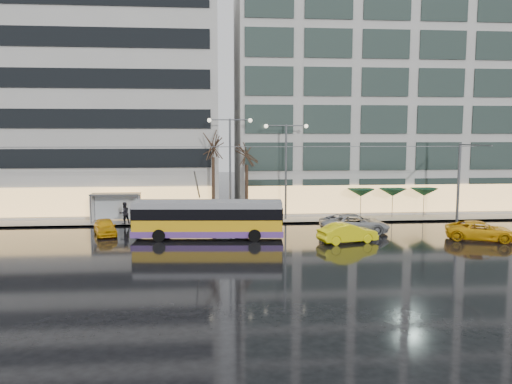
{
  "coord_description": "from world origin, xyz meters",
  "views": [
    {
      "loc": [
        0.52,
        -33.45,
        7.77
      ],
      "look_at": [
        3.81,
        5.0,
        3.3
      ],
      "focal_mm": 35.0,
      "sensor_mm": 36.0,
      "label": 1
    }
  ],
  "objects": [
    {
      "name": "sedan_silver",
      "position": [
        11.58,
        4.58,
        0.76
      ],
      "size": [
        5.74,
        3.14,
        1.53
      ],
      "primitive_type": "imported",
      "rotation": [
        0.0,
        0.0,
        1.46
      ],
      "color": "#9C9CA0",
      "rests_on": "ground"
    },
    {
      "name": "parasol_a",
      "position": [
        14.0,
        11.0,
        2.45
      ],
      "size": [
        2.5,
        2.5,
        2.65
      ],
      "color": "#595B60",
      "rests_on": "sidewalk"
    },
    {
      "name": "building_left",
      "position": [
        -16.0,
        19.0,
        11.15
      ],
      "size": [
        34.0,
        14.0,
        22.0
      ],
      "primitive_type": "cube",
      "color": "#A9A8A2",
      "rests_on": "sidewalk"
    },
    {
      "name": "ground",
      "position": [
        0.0,
        0.0,
        0.0
      ],
      "size": [
        140.0,
        140.0,
        0.0
      ],
      "primitive_type": "plane",
      "color": "black",
      "rests_on": "ground"
    },
    {
      "name": "taxi_c",
      "position": [
        20.17,
        1.2,
        0.69
      ],
      "size": [
        5.49,
        3.97,
        1.39
      ],
      "primitive_type": "imported",
      "rotation": [
        0.0,
        0.0,
        1.2
      ],
      "color": "#EFA90C",
      "rests_on": "ground"
    },
    {
      "name": "street_lamp_near",
      "position": [
        2.0,
        10.8,
        5.99
      ],
      "size": [
        3.96,
        0.36,
        9.03
      ],
      "color": "#595B60",
      "rests_on": "sidewalk"
    },
    {
      "name": "tree_b",
      "position": [
        3.5,
        11.2,
        6.4
      ],
      "size": [
        3.2,
        3.2,
        7.7
      ],
      "color": "black",
      "rests_on": "sidewalk"
    },
    {
      "name": "building_right",
      "position": [
        19.0,
        19.0,
        12.65
      ],
      "size": [
        32.0,
        14.0,
        25.0
      ],
      "primitive_type": "cube",
      "color": "#A9A8A2",
      "rests_on": "sidewalk"
    },
    {
      "name": "taxi_a",
      "position": [
        -7.9,
        5.44,
        0.64
      ],
      "size": [
        2.59,
        4.06,
        1.29
      ],
      "primitive_type": "imported",
      "rotation": [
        0.0,
        0.0,
        0.31
      ],
      "color": "#EAA90C",
      "rests_on": "ground"
    },
    {
      "name": "pedestrian_a",
      "position": [
        -6.41,
        11.27,
        1.64
      ],
      "size": [
        1.21,
        1.22,
        2.19
      ],
      "color": "black",
      "rests_on": "sidewalk"
    },
    {
      "name": "kerb",
      "position": [
        2.0,
        9.05,
        0.07
      ],
      "size": [
        80.0,
        0.1,
        0.15
      ],
      "primitive_type": "cube",
      "color": "slate",
      "rests_on": "ground"
    },
    {
      "name": "pedestrian_c",
      "position": [
        -10.04,
        11.71,
        1.27
      ],
      "size": [
        1.08,
        0.91,
        2.11
      ],
      "color": "black",
      "rests_on": "sidewalk"
    },
    {
      "name": "tree_a",
      "position": [
        0.5,
        11.0,
        7.09
      ],
      "size": [
        3.2,
        3.2,
        8.4
      ],
      "color": "black",
      "rests_on": "sidewalk"
    },
    {
      "name": "bus_shelter",
      "position": [
        -8.38,
        10.69,
        1.96
      ],
      "size": [
        4.2,
        1.6,
        2.51
      ],
      "color": "#595B60",
      "rests_on": "sidewalk"
    },
    {
      "name": "pedestrian_b",
      "position": [
        -7.1,
        9.45,
        1.08
      ],
      "size": [
        1.15,
        1.11,
        1.87
      ],
      "color": "black",
      "rests_on": "sidewalk"
    },
    {
      "name": "trolleybus",
      "position": [
        0.08,
        3.47,
        1.39
      ],
      "size": [
        11.23,
        4.71,
        5.14
      ],
      "color": "gold",
      "rests_on": "ground"
    },
    {
      "name": "catenary",
      "position": [
        1.0,
        7.94,
        4.25
      ],
      "size": [
        42.24,
        5.12,
        7.0
      ],
      "color": "#595B60",
      "rests_on": "ground"
    },
    {
      "name": "sidewalk",
      "position": [
        2.0,
        14.0,
        0.07
      ],
      "size": [
        80.0,
        10.0,
        0.15
      ],
      "primitive_type": "cube",
      "color": "gray",
      "rests_on": "ground"
    },
    {
      "name": "taxi_b",
      "position": [
        10.12,
        1.22,
        0.71
      ],
      "size": [
        4.54,
        2.52,
        1.42
      ],
      "primitive_type": "imported",
      "rotation": [
        0.0,
        0.0,
        1.82
      ],
      "color": "#FFF00D",
      "rests_on": "ground"
    },
    {
      "name": "street_lamp_far",
      "position": [
        7.0,
        10.8,
        5.71
      ],
      "size": [
        3.96,
        0.36,
        8.53
      ],
      "color": "#595B60",
      "rests_on": "sidewalk"
    },
    {
      "name": "parasol_b",
      "position": [
        17.0,
        11.0,
        2.45
      ],
      "size": [
        2.5,
        2.5,
        2.65
      ],
      "color": "#595B60",
      "rests_on": "sidewalk"
    },
    {
      "name": "parasol_c",
      "position": [
        20.0,
        11.0,
        2.45
      ],
      "size": [
        2.5,
        2.5,
        2.65
      ],
      "color": "#595B60",
      "rests_on": "sidewalk"
    }
  ]
}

